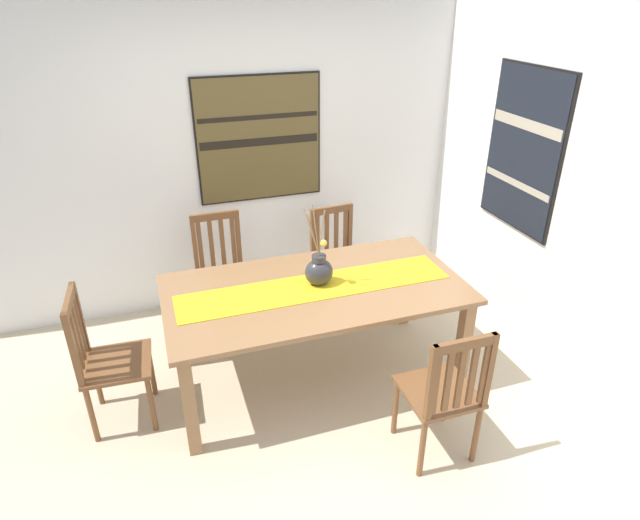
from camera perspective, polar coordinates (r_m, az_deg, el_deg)
The scene contains 12 objects.
ground_plane at distance 3.77m, azimuth 0.30°, elevation -16.75°, with size 6.40×6.40×0.03m, color beige.
wall_back at distance 4.68m, azimuth -7.26°, elevation 11.54°, with size 6.40×0.12×2.70m, color white.
wall_side at distance 3.96m, azimuth 26.89°, elevation 5.82°, with size 0.12×6.40×2.70m, color white.
dining_table at distance 3.70m, azimuth -0.51°, elevation -4.15°, with size 2.04×1.06×0.76m.
table_runner at distance 3.65m, azimuth -0.52°, elevation -2.87°, with size 1.88×0.36×0.01m, color gold.
centerpiece_vase at distance 3.64m, azimuth -0.11°, elevation -1.11°, with size 0.20×0.21×0.65m.
chair_0 at distance 3.29m, azimuth 13.16°, elevation -13.50°, with size 0.42×0.42×0.95m.
chair_1 at distance 4.70m, azimuth 1.87°, elevation 0.37°, with size 0.45×0.45×0.90m.
chair_2 at distance 4.48m, azimuth -10.45°, elevation -1.26°, with size 0.42×0.42×0.97m.
chair_3 at distance 3.70m, azimuth -21.91°, elevation -9.71°, with size 0.44×0.44×0.97m.
painting_on_back_wall at distance 4.60m, azimuth -6.49°, elevation 12.68°, with size 1.06×0.05×1.04m.
painting_on_side_wall at distance 4.31m, azimuth 20.94°, elevation 10.88°, with size 0.05×0.80×1.20m.
Camera 1 is at (-0.89, -2.56, 2.60)m, focal length 30.02 mm.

